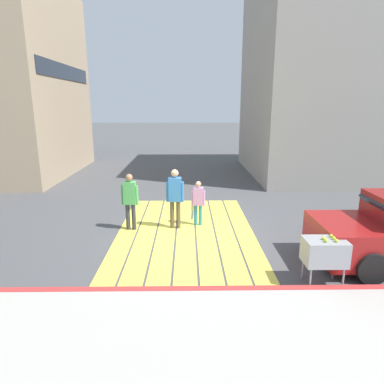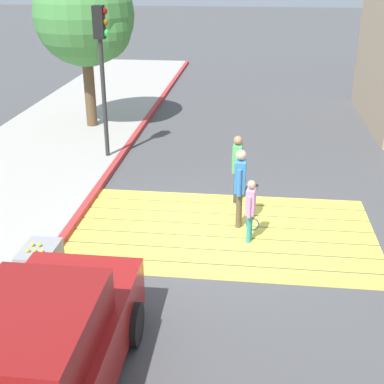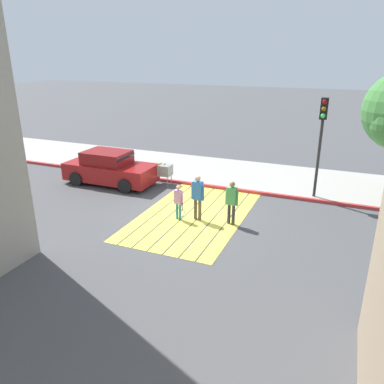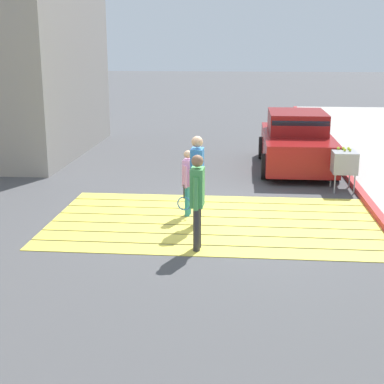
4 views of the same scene
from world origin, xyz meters
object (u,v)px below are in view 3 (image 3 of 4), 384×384
Objects in this scene: car_parked_near_curb at (110,169)px; pedestrian_adult_lead at (232,200)px; tennis_ball_cart at (163,170)px; pedestrian_child_with_racket at (179,200)px; pedestrian_adult_trailing at (198,194)px; traffic_light_corner at (322,128)px.

pedestrian_adult_lead is (2.21, 6.67, 0.22)m from car_parked_near_curb.
tennis_ball_cart is at bearing 110.91° from car_parked_near_curb.
pedestrian_child_with_racket reaches higher than tennis_ball_cart.
pedestrian_child_with_racket is at bearing 34.53° from tennis_ball_cart.
tennis_ball_cart is 0.62× the size of pedestrian_adult_lead.
pedestrian_adult_trailing is (0.11, -1.27, 0.06)m from pedestrian_adult_lead.
car_parked_near_curb is 2.47× the size of pedestrian_adult_trailing.
traffic_light_corner is 6.50m from pedestrian_child_with_racket.
car_parked_near_curb is 1.01× the size of traffic_light_corner.
pedestrian_adult_lead reaches higher than pedestrian_child_with_racket.
tennis_ball_cart is at bearing -145.47° from pedestrian_child_with_racket.
traffic_light_corner reaches higher than pedestrian_child_with_racket.
car_parked_near_curb is 7.03m from pedestrian_adult_lead.
pedestrian_adult_trailing is at bearing -44.25° from traffic_light_corner.
car_parked_near_curb is 5.39m from pedestrian_child_with_racket.
car_parked_near_curb is at bearing -113.24° from pedestrian_adult_trailing.
pedestrian_child_with_racket is at bearing 61.60° from car_parked_near_curb.
car_parked_near_curb is 3.19× the size of pedestrian_child_with_racket.
traffic_light_corner reaches higher than pedestrian_adult_lead.
car_parked_near_curb is 4.23× the size of tennis_ball_cart.
pedestrian_adult_lead is 1.22× the size of pedestrian_child_with_racket.
pedestrian_child_with_racket is at bearing -69.86° from pedestrian_adult_trailing.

